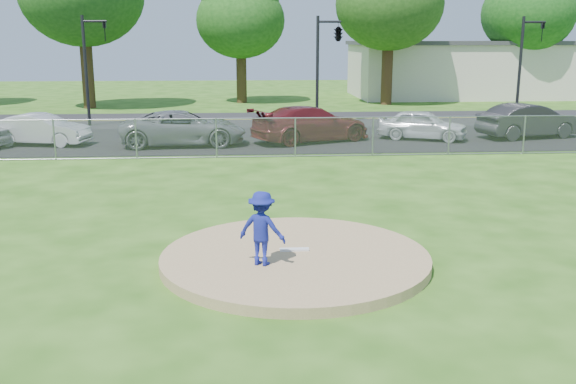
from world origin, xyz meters
name	(u,v)px	position (x,y,z in m)	size (l,w,h in m)	color
ground	(272,167)	(0.00, 10.00, 0.00)	(120.00, 120.00, 0.00)	#275612
pitchers_mound	(295,258)	(0.00, 0.00, 0.10)	(5.40, 5.40, 0.20)	#A4865A
pitching_rubber	(294,250)	(0.00, 0.20, 0.22)	(0.60, 0.15, 0.04)	white
chain_link_fence	(269,138)	(0.00, 12.00, 0.75)	(40.00, 0.06, 1.50)	gray
parking_lot	(265,139)	(0.00, 16.50, 0.01)	(50.00, 8.00, 0.01)	black
street	(260,119)	(0.00, 24.00, 0.00)	(60.00, 7.00, 0.01)	black
commercial_building	(458,69)	(16.00, 38.00, 2.16)	(16.40, 9.40, 4.30)	beige
tree_center	(240,9)	(-1.00, 34.00, 6.47)	(6.16, 6.16, 9.84)	#372614
tree_far_right	(529,2)	(20.00, 35.00, 7.06)	(6.72, 6.72, 10.74)	#362313
traffic_signal_left	(90,60)	(-8.76, 22.00, 3.36)	(1.28, 0.20, 5.60)	black
traffic_signal_center	(336,35)	(3.97, 22.00, 4.61)	(1.42, 2.48, 5.60)	black
traffic_signal_right	(525,59)	(14.24, 22.00, 3.36)	(1.28, 0.20, 5.60)	black
pitcher	(262,228)	(-0.68, -0.57, 0.91)	(0.92, 0.53, 1.43)	navy
traffic_cone	(150,135)	(-5.01, 15.64, 0.37)	(0.37, 0.37, 0.73)	#DF4F0B
parked_car_white	(42,129)	(-9.53, 15.58, 0.67)	(1.40, 4.02, 1.33)	silver
parked_car_gray	(183,128)	(-3.51, 15.10, 0.74)	(2.43, 5.28, 1.47)	slate
parked_car_darkred	(311,124)	(2.00, 15.72, 0.79)	(2.18, 5.37, 1.56)	maroon
parked_car_pearl	(423,125)	(7.07, 15.96, 0.68)	(1.57, 3.91, 1.33)	silver
parked_car_charcoal	(529,121)	(12.07, 16.14, 0.78)	(1.64, 4.70, 1.55)	#242426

